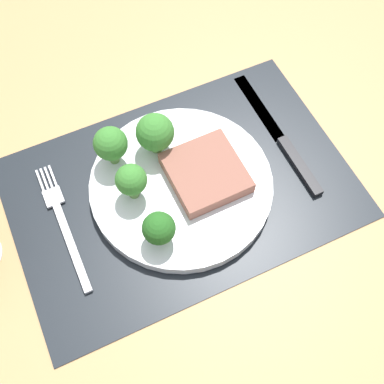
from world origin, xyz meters
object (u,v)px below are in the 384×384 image
plate (181,185)px  knife (283,142)px  steak (206,173)px  fork (64,224)px

plate → knife: size_ratio=1.06×
plate → steak: 3.82cm
plate → fork: (-16.10, 1.42, -0.55)cm
steak → fork: steak is taller
steak → knife: (12.86, 1.16, -2.30)cm
steak → knife: size_ratio=0.43×
plate → steak: size_ratio=2.50×
steak → knife: 13.11cm
plate → knife: plate is taller
steak → fork: size_ratio=0.51×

